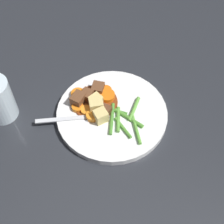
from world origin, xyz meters
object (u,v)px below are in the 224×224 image
carrot_slice_5 (92,116)px  carrot_slice_6 (100,96)px  meat_chunk_2 (98,89)px  meat_chunk_3 (78,99)px  fork (77,118)px  carrot_slice_3 (86,110)px  carrot_slice_4 (107,96)px  meat_chunk_0 (87,95)px  carrot_slice_2 (78,94)px  meat_chunk_1 (105,111)px  dinner_plate (112,114)px  carrot_slice_1 (78,107)px  potato_chunk_0 (96,100)px  potato_chunk_1 (101,116)px  carrot_slice_0 (106,91)px  potato_chunk_2 (96,105)px

carrot_slice_5 → carrot_slice_6: carrot_slice_5 is taller
meat_chunk_2 → meat_chunk_3: size_ratio=0.91×
fork → carrot_slice_5: bearing=-141.7°
carrot_slice_5 → meat_chunk_2: size_ratio=0.98×
carrot_slice_5 → carrot_slice_3: bearing=-13.4°
carrot_slice_4 → meat_chunk_0: 0.05m
carrot_slice_2 → meat_chunk_1: size_ratio=1.33×
carrot_slice_6 → meat_chunk_2: size_ratio=0.94×
dinner_plate → meat_chunk_1: 0.02m
carrot_slice_1 → carrot_slice_2: size_ratio=0.82×
carrot_slice_4 → potato_chunk_0: (0.01, 0.03, 0.01)m
potato_chunk_1 → meat_chunk_2: bearing=-50.0°
carrot_slice_4 → carrot_slice_6: carrot_slice_4 is taller
carrot_slice_0 → meat_chunk_0: (0.03, 0.04, 0.01)m
potato_chunk_2 → meat_chunk_3: 0.04m
carrot_slice_2 → meat_chunk_0: size_ratio=1.22×
carrot_slice_2 → meat_chunk_2: size_ratio=1.08×
carrot_slice_3 → carrot_slice_6: bearing=-91.9°
potato_chunk_1 → meat_chunk_2: (0.05, -0.06, -0.00)m
meat_chunk_0 → fork: bearing=104.6°
meat_chunk_0 → meat_chunk_1: (-0.06, 0.01, -0.00)m
dinner_plate → carrot_slice_3: carrot_slice_3 is taller
dinner_plate → carrot_slice_2: carrot_slice_2 is taller
potato_chunk_2 → meat_chunk_2: size_ratio=1.03×
potato_chunk_1 → carrot_slice_0: bearing=-63.5°
carrot_slice_4 → meat_chunk_1: meat_chunk_1 is taller
dinner_plate → meat_chunk_1: bearing=50.2°
carrot_slice_0 → meat_chunk_1: meat_chunk_1 is taller
carrot_slice_4 → meat_chunk_3: (0.05, 0.05, 0.01)m
carrot_slice_1 → carrot_slice_5: 0.04m
carrot_slice_3 → meat_chunk_1: (-0.04, -0.02, 0.01)m
carrot_slice_2 → meat_chunk_3: meat_chunk_3 is taller
carrot_slice_3 → meat_chunk_0: (0.02, -0.03, 0.01)m
potato_chunk_0 → carrot_slice_1: bearing=53.0°
carrot_slice_3 → potato_chunk_0: 0.03m
potato_chunk_1 → carrot_slice_4: bearing=-68.6°
carrot_slice_4 → meat_chunk_1: bearing=118.3°
carrot_slice_4 → potato_chunk_0: size_ratio=1.46×
carrot_slice_1 → meat_chunk_0: (-0.00, -0.04, 0.01)m
potato_chunk_0 → meat_chunk_1: bearing=159.5°
carrot_slice_1 → meat_chunk_2: bearing=-99.3°
carrot_slice_3 → meat_chunk_3: meat_chunk_3 is taller
dinner_plate → carrot_slice_2: size_ratio=7.86×
carrot_slice_2 → fork: carrot_slice_2 is taller
potato_chunk_1 → meat_chunk_2: potato_chunk_1 is taller
dinner_plate → potato_chunk_1: potato_chunk_1 is taller
carrot_slice_2 → potato_chunk_0: size_ratio=1.32×
carrot_slice_3 → carrot_slice_0: bearing=-93.8°
carrot_slice_0 → potato_chunk_2: 0.05m
carrot_slice_2 → carrot_slice_3: 0.05m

